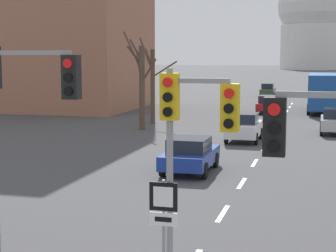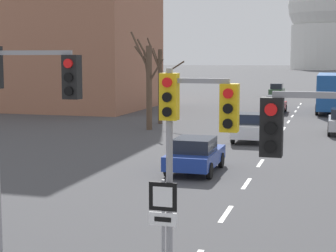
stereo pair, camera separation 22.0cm
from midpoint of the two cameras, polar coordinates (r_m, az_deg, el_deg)
name	(u,v)px [view 2 (the right image)]	position (r m, az deg, el deg)	size (l,w,h in m)	color
lane_stripe_2	(226,214)	(18.05, 6.26, -8.85)	(0.16, 2.00, 0.01)	silver
lane_stripe_3	(247,183)	(22.36, 8.26, -5.80)	(0.16, 2.00, 0.01)	silver
lane_stripe_4	(260,163)	(26.74, 9.60, -3.74)	(0.16, 2.00, 0.01)	silver
lane_stripe_5	(270,148)	(31.15, 10.56, -2.25)	(0.16, 2.00, 0.01)	silver
lane_stripe_6	(278,137)	(35.59, 11.28, -1.14)	(0.16, 2.00, 0.01)	silver
lane_stripe_7	(284,129)	(40.03, 11.83, -0.27)	(0.16, 2.00, 0.01)	silver
lane_stripe_8	(288,122)	(44.49, 12.28, 0.42)	(0.16, 2.00, 0.01)	silver
lane_stripe_9	(292,116)	(48.96, 12.64, 0.99)	(0.16, 2.00, 0.01)	silver
lane_stripe_10	(296,111)	(53.43, 12.95, 1.46)	(0.16, 2.00, 0.01)	silver
lane_stripe_11	(298,107)	(57.91, 13.20, 1.86)	(0.16, 2.00, 0.01)	silver
lane_stripe_12	(301,104)	(62.39, 13.42, 2.20)	(0.16, 2.00, 0.01)	silver
traffic_signal_centre_tall	(190,125)	(11.42, 2.80, 0.08)	(1.60, 0.34, 4.69)	gray
traffic_signal_near_right	(326,150)	(9.25, 16.38, -2.39)	(1.68, 0.34, 4.56)	gray
traffic_signal_near_left	(20,98)	(13.03, -14.33, 2.76)	(2.32, 0.34, 5.26)	gray
route_sign_post	(163,216)	(11.79, 0.03, -9.15)	(0.60, 0.08, 2.40)	gray
sedan_near_right	(195,154)	(24.23, 3.03, -2.88)	(1.97, 4.05, 1.52)	navy
sedan_far_left	(277,90)	(74.02, 11.08, 3.61)	(1.79, 4.56, 1.69)	#2D4C33
sedan_far_right	(251,127)	(33.42, 8.58, -0.11)	(1.89, 3.92, 1.69)	silver
sedan_distant_centre	(276,104)	(51.31, 11.00, 2.19)	(1.76, 4.33, 1.59)	maroon
city_bus	(332,90)	(53.44, 16.43, 3.56)	(2.66, 10.80, 3.48)	#19478C
bare_tree_left_near	(160,83)	(42.07, -0.65, 4.36)	(2.73, 2.03, 6.39)	brown
bare_tree_left_far	(148,82)	(38.51, -1.85, 4.46)	(2.57, 2.03, 6.72)	brown
capitol_dome	(326,18)	(256.15, 15.74, 10.50)	(32.27, 32.27, 45.58)	silver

